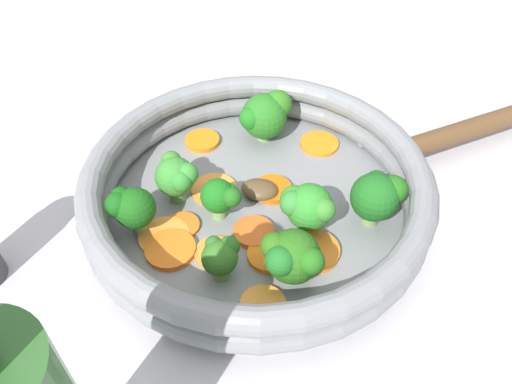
{
  "coord_description": "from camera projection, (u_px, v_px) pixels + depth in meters",
  "views": [
    {
      "loc": [
        0.28,
        -0.12,
        0.34
      ],
      "look_at": [
        0.0,
        0.0,
        0.03
      ],
      "focal_mm": 35.0,
      "sensor_mm": 36.0,
      "label": 1
    }
  ],
  "objects": [
    {
      "name": "skillet_handle",
      "position": [
        460.0,
        130.0,
        0.51
      ],
      "size": [
        0.02,
        0.18,
        0.02
      ],
      "primitive_type": "cylinder",
      "rotation": [
        1.57,
        0.0,
        3.15
      ],
      "color": "brown",
      "rests_on": "skillet"
    },
    {
      "name": "carrot_slice_2",
      "position": [
        272.0,
        189.0,
        0.46
      ],
      "size": [
        0.05,
        0.05,
        0.01
      ],
      "primitive_type": "cylinder",
      "rotation": [
        0.0,
        0.0,
        5.56
      ],
      "color": "orange",
      "rests_on": "skillet"
    },
    {
      "name": "skillet_rivet_right",
      "position": [
        362.0,
        144.0,
        0.5
      ],
      "size": [
        0.01,
        0.01,
        0.01
      ],
      "primitive_type": "sphere",
      "color": "gray",
      "rests_on": "skillet"
    },
    {
      "name": "broccoli_floret_0",
      "position": [
        378.0,
        195.0,
        0.41
      ],
      "size": [
        0.04,
        0.05,
        0.05
      ],
      "color": "#789959",
      "rests_on": "skillet"
    },
    {
      "name": "broccoli_floret_1",
      "position": [
        130.0,
        207.0,
        0.4
      ],
      "size": [
        0.04,
        0.04,
        0.05
      ],
      "color": "#8AA65E",
      "rests_on": "skillet"
    },
    {
      "name": "carrot_slice_0",
      "position": [
        254.0,
        232.0,
        0.42
      ],
      "size": [
        0.04,
        0.04,
        0.01
      ],
      "primitive_type": "cylinder",
      "rotation": [
        0.0,
        0.0,
        6.01
      ],
      "color": "orange",
      "rests_on": "skillet"
    },
    {
      "name": "carrot_slice_1",
      "position": [
        313.0,
        250.0,
        0.41
      ],
      "size": [
        0.06,
        0.06,
        0.01
      ],
      "primitive_type": "cylinder",
      "rotation": [
        0.0,
        0.0,
        2.1
      ],
      "color": "orange",
      "rests_on": "skillet"
    },
    {
      "name": "carrot_slice_9",
      "position": [
        214.0,
        190.0,
        0.46
      ],
      "size": [
        0.06,
        0.06,
        0.0
      ],
      "primitive_type": "cylinder",
      "rotation": [
        0.0,
        0.0,
        3.64
      ],
      "color": "orange",
      "rests_on": "skillet"
    },
    {
      "name": "carrot_slice_6",
      "position": [
        215.0,
        253.0,
        0.41
      ],
      "size": [
        0.05,
        0.05,
        0.0
      ],
      "primitive_type": "cylinder",
      "rotation": [
        0.0,
        0.0,
        5.46
      ],
      "color": "orange",
      "rests_on": "skillet"
    },
    {
      "name": "carrot_slice_4",
      "position": [
        319.0,
        144.0,
        0.51
      ],
      "size": [
        0.05,
        0.05,
        0.0
      ],
      "primitive_type": "cylinder",
      "rotation": [
        0.0,
        0.0,
        2.77
      ],
      "color": "orange",
      "rests_on": "skillet"
    },
    {
      "name": "broccoli_floret_4",
      "position": [
        306.0,
        206.0,
        0.41
      ],
      "size": [
        0.04,
        0.04,
        0.05
      ],
      "color": "#5E8754",
      "rests_on": "skillet"
    },
    {
      "name": "carrot_slice_5",
      "position": [
        202.0,
        141.0,
        0.51
      ],
      "size": [
        0.04,
        0.04,
        0.01
      ],
      "primitive_type": "cylinder",
      "rotation": [
        0.0,
        0.0,
        6.08
      ],
      "color": "orange",
      "rests_on": "skillet"
    },
    {
      "name": "carrot_slice_11",
      "position": [
        263.0,
        305.0,
        0.37
      ],
      "size": [
        0.04,
        0.04,
        0.0
      ],
      "primitive_type": "cylinder",
      "rotation": [
        0.0,
        0.0,
        4.63
      ],
      "color": "orange",
      "rests_on": "skillet"
    },
    {
      "name": "carrot_slice_10",
      "position": [
        164.0,
        237.0,
        0.42
      ],
      "size": [
        0.06,
        0.06,
        0.0
      ],
      "primitive_type": "cylinder",
      "rotation": [
        0.0,
        0.0,
        1.07
      ],
      "color": "orange",
      "rests_on": "skillet"
    },
    {
      "name": "broccoli_floret_6",
      "position": [
        291.0,
        257.0,
        0.37
      ],
      "size": [
        0.05,
        0.05,
        0.05
      ],
      "color": "#7FA76A",
      "rests_on": "skillet"
    },
    {
      "name": "carrot_slice_8",
      "position": [
        170.0,
        249.0,
        0.41
      ],
      "size": [
        0.05,
        0.05,
        0.01
      ],
      "primitive_type": "cylinder",
      "rotation": [
        0.0,
        0.0,
        3.49
      ],
      "color": "orange",
      "rests_on": "skillet"
    },
    {
      "name": "skillet_rivet_left",
      "position": [
        396.0,
        179.0,
        0.46
      ],
      "size": [
        0.01,
        0.01,
        0.01
      ],
      "primitive_type": "sphere",
      "color": "gray",
      "rests_on": "skillet"
    },
    {
      "name": "mushroom_piece_0",
      "position": [
        259.0,
        189.0,
        0.45
      ],
      "size": [
        0.04,
        0.04,
        0.01
      ],
      "primitive_type": "ellipsoid",
      "rotation": [
        0.0,
        0.0,
        4.03
      ],
      "color": "brown",
      "rests_on": "skillet"
    },
    {
      "name": "ground_plane",
      "position": [
        256.0,
        213.0,
        0.46
      ],
      "size": [
        4.0,
        4.0,
        0.0
      ],
      "primitive_type": "plane",
      "color": "#B8B5BA"
    },
    {
      "name": "skillet",
      "position": [
        256.0,
        209.0,
        0.45
      ],
      "size": [
        0.28,
        0.28,
        0.01
      ],
      "primitive_type": "cylinder",
      "color": "gray",
      "rests_on": "ground_plane"
    },
    {
      "name": "broccoli_floret_3",
      "position": [
        177.0,
        176.0,
        0.43
      ],
      "size": [
        0.04,
        0.04,
        0.04
      ],
      "color": "#5C8752",
      "rests_on": "skillet"
    },
    {
      "name": "carrot_slice_7",
      "position": [
        269.0,
        255.0,
        0.4
      ],
      "size": [
        0.05,
        0.05,
        0.0
      ],
      "primitive_type": "cylinder",
      "rotation": [
        0.0,
        0.0,
        1.24
      ],
      "color": "orange",
      "rests_on": "skillet"
    },
    {
      "name": "skillet_rim_wall",
      "position": [
        256.0,
        186.0,
        0.43
      ],
      "size": [
        0.3,
        0.3,
        0.04
      ],
      "color": "gray",
      "rests_on": "skillet"
    },
    {
      "name": "broccoli_floret_7",
      "position": [
        221.0,
        256.0,
        0.38
      ],
      "size": [
        0.03,
        0.03,
        0.04
      ],
      "color": "#729750",
      "rests_on": "skillet"
    },
    {
      "name": "broccoli_floret_5",
      "position": [
        265.0,
        115.0,
        0.5
      ],
      "size": [
        0.05,
        0.06,
        0.05
      ],
      "color": "#81B25D",
      "rests_on": "skillet"
    },
    {
      "name": "carrot_slice_3",
      "position": [
        182.0,
        225.0,
        0.43
      ],
      "size": [
        0.04,
        0.04,
        0.0
      ],
      "primitive_type": "cylinder",
      "rotation": [
        0.0,
        0.0,
        2.43
      ],
      "color": "orange",
      "rests_on": "skillet"
    },
    {
      "name": "broccoli_floret_2",
      "position": [
        222.0,
        200.0,
        0.42
      ],
      "size": [
        0.03,
        0.03,
        0.04
      ],
      "color": "#83AD5C",
      "rests_on": "skillet"
    }
  ]
}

